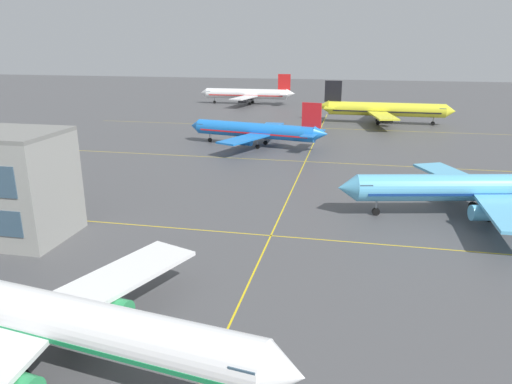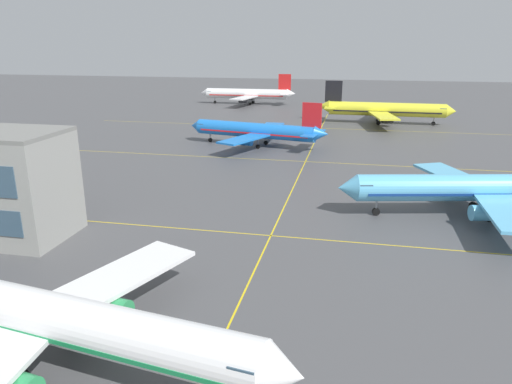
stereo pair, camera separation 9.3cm
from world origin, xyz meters
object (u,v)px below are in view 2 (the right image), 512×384
airliner_second_row (474,188)px  airliner_far_left_stand (384,110)px  airliner_third_row (257,131)px  airliner_front_gate (58,320)px  airliner_far_right_stand (248,94)px

airliner_second_row → airliner_far_left_stand: bearing=96.4°
airliner_second_row → airliner_far_left_stand: (-8.80, 78.80, 0.21)m
airliner_second_row → airliner_third_row: (-39.16, 39.58, -0.32)m
airliner_third_row → airliner_far_left_stand: (30.35, 39.22, 0.53)m
airliner_front_gate → airliner_far_left_stand: size_ratio=0.94×
airliner_front_gate → airliner_second_row: 55.92m
airliner_front_gate → airliner_second_row: size_ratio=0.99×
airliner_second_row → airliner_third_row: airliner_second_row is taller
airliner_second_row → airliner_far_right_stand: airliner_second_row is taller
airliner_front_gate → airliner_second_row: (37.22, 41.74, 0.05)m
airliner_far_left_stand → airliner_second_row: bearing=-83.6°
airliner_second_row → airliner_far_left_stand: airliner_far_left_stand is taller
airliner_second_row → airliner_far_right_stand: 129.41m
airliner_second_row → airliner_third_row: 55.67m
airliner_front_gate → airliner_third_row: bearing=91.4°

